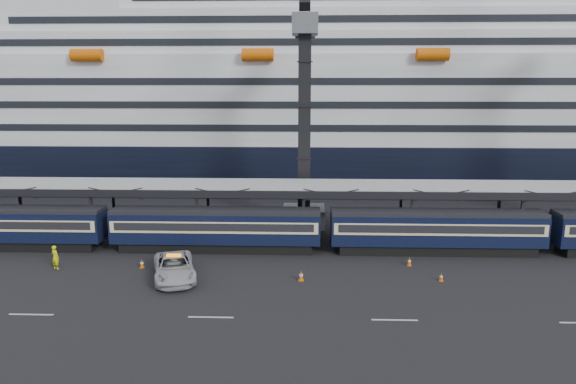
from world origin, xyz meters
The scene contains 10 objects.
train centered at (-4.65, 10.00, 2.20)m, with size 133.05×3.00×4.05m.
canopy centered at (0.00, 14.00, 5.25)m, with size 130.00×6.25×5.53m.
cruise_ship centered at (-1.08, 45.99, 12.34)m, with size 214.09×28.84×34.00m.
crane_dark_near centered at (-20.00, 18.59, 11.93)m, with size 4.50×17.75×35.08m.
pickup_truck centered at (-30.11, 2.81, 0.92)m, with size 3.05×6.62×1.84m, color #A9AAB0.
worker centered at (-40.50, 4.65, 1.01)m, with size 0.74×0.48×2.02m, color #DAE40C.
traffic_cone_a centered at (-33.46, 5.16, 0.37)m, with size 0.38×0.38×0.76m.
traffic_cone_b centered at (-20.14, 2.73, 0.42)m, with size 0.42×0.42×0.84m.
traffic_cone_c centered at (-11.02, 6.47, 0.37)m, with size 0.37×0.37×0.74m.
traffic_cone_d centered at (-9.24, 2.99, 0.33)m, with size 0.34×0.34×0.68m.
Camera 1 is at (-19.86, -35.08, 14.84)m, focal length 32.00 mm.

